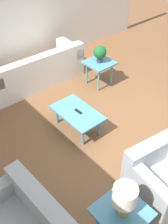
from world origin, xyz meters
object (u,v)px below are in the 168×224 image
coffee_table (77,114)px  table_lamp (124,198)px  side_table_lamp (121,215)px  side_table_plant (99,65)px  potted_plant (100,53)px  armchair (160,179)px  sofa (36,72)px

coffee_table → table_lamp: (-1.84, 0.84, 0.47)m
coffee_table → table_lamp: bearing=155.4°
side_table_lamp → table_lamp: size_ratio=1.32×
side_table_plant → side_table_lamp: size_ratio=1.00×
potted_plant → side_table_lamp: bearing=141.3°
coffee_table → side_table_lamp: size_ratio=1.64×
armchair → table_lamp: 0.99m
potted_plant → coffee_table: bearing=122.7°
coffee_table → side_table_plant: bearing=-57.3°
sofa → side_table_plant: sofa is taller
side_table_plant → side_table_lamp: bearing=141.3°
side_table_plant → potted_plant: size_ratio=1.56×
side_table_plant → side_table_lamp: same height
potted_plant → table_lamp: (-2.67, 2.14, 0.05)m
sofa → coffee_table: sofa is taller
side_table_lamp → armchair: bearing=-85.3°
sofa → side_table_lamp: sofa is taller
coffee_table → potted_plant: 1.60m
sofa → potted_plant: (-0.91, -1.05, 0.46)m
coffee_table → side_table_plant: size_ratio=1.64×
potted_plant → table_lamp: 3.43m
coffee_table → side_table_lamp: (-1.84, 0.84, 0.13)m
armchair → side_table_lamp: bearing=-167.1°
side_table_plant → armchair: bearing=153.7°
side_table_lamp → coffee_table: bearing=-24.6°
armchair → table_lamp: table_lamp is taller
armchair → sofa: bearing=94.3°
sofa → side_table_lamp: bearing=74.2°
potted_plant → side_table_plant: bearing=180.0°
coffee_table → potted_plant: potted_plant is taller
armchair → side_table_plant: armchair is taller
sofa → potted_plant: potted_plant is taller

